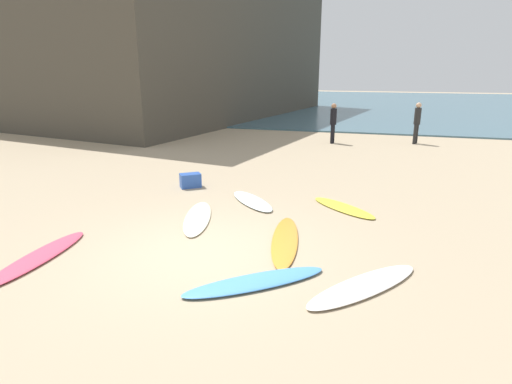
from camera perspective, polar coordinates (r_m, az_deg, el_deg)
name	(u,v)px	position (r m, az deg, el deg)	size (l,w,h in m)	color
ground_plane	(199,253)	(7.81, -7.67, -8.16)	(120.00, 120.00, 0.00)	tan
ocean_water	(351,103)	(42.48, 12.78, 11.66)	(120.00, 40.00, 0.08)	#426675
coastal_headland	(81,50)	(37.52, -22.64, 17.36)	(31.71, 22.65, 9.32)	#474238
surfboard_0	(256,282)	(6.69, -0.04, -12.05)	(0.52, 2.36, 0.08)	#4C93DE
surfboard_1	(198,218)	(9.49, -7.90, -3.46)	(0.56, 2.29, 0.06)	#EBE7C4
surfboard_2	(343,208)	(10.29, 11.72, -2.07)	(0.54, 1.94, 0.06)	yellow
surfboard_3	(39,257)	(8.43, -27.32, -7.81)	(0.53, 2.42, 0.07)	#D74460
surfboard_4	(364,286)	(6.79, 14.41, -12.18)	(0.56, 2.32, 0.07)	white
surfboard_5	(285,240)	(8.22, 3.94, -6.53)	(0.50, 2.57, 0.06)	orange
surfboard_6	(252,201)	(10.54, -0.53, -1.21)	(0.58, 1.91, 0.08)	white
beachgoer_near	(333,121)	(19.23, 10.40, 9.41)	(0.31, 0.34, 1.76)	black
beachgoer_mid	(417,121)	(20.08, 20.96, 8.98)	(0.37, 0.37, 1.81)	black
beach_cooler	(190,180)	(12.01, -8.86, 1.56)	(0.56, 0.34, 0.39)	#2D56B2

